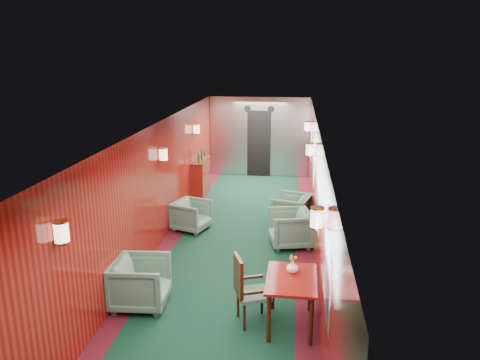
{
  "coord_description": "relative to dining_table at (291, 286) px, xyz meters",
  "views": [
    {
      "loc": [
        1.13,
        -8.0,
        3.72
      ],
      "look_at": [
        0.0,
        1.17,
        1.15
      ],
      "focal_mm": 35.0,
      "sensor_mm": 36.0,
      "label": 1
    }
  ],
  "objects": [
    {
      "name": "armchair_right_near",
      "position": [
        -0.07,
        2.81,
        -0.26
      ],
      "size": [
        0.93,
        0.91,
        0.71
      ],
      "primitive_type": "imported",
      "rotation": [
        0.0,
        0.0,
        -1.35
      ],
      "color": "#204B3D",
      "rests_on": "ground"
    },
    {
      "name": "side_chair",
      "position": [
        -0.61,
        -0.0,
        -0.06
      ],
      "size": [
        0.58,
        0.59,
        1.02
      ],
      "rotation": [
        0.0,
        0.0,
        0.37
      ],
      "color": "#204B3D",
      "rests_on": "ground"
    },
    {
      "name": "armchair_right_far",
      "position": [
        -0.06,
        3.91,
        -0.27
      ],
      "size": [
        0.94,
        0.92,
        0.7
      ],
      "primitive_type": "imported",
      "rotation": [
        0.0,
        0.0,
        -1.84
      ],
      "color": "#204B3D",
      "rests_on": "ground"
    },
    {
      "name": "credenza",
      "position": [
        -2.46,
        5.82,
        -0.12
      ],
      "size": [
        0.34,
        1.09,
        1.25
      ],
      "color": "maroon",
      "rests_on": "ground"
    },
    {
      "name": "dining_table",
      "position": [
        0.0,
        0.0,
        0.0
      ],
      "size": [
        0.7,
        0.99,
        0.73
      ],
      "rotation": [
        0.0,
        0.0,
        -0.01
      ],
      "color": "maroon",
      "rests_on": "ground"
    },
    {
      "name": "windows_right",
      "position": [
        0.37,
        2.45,
        0.83
      ],
      "size": [
        0.02,
        8.6,
        0.8
      ],
      "color": "#A5A8AC",
      "rests_on": "ground"
    },
    {
      "name": "wall_sconces",
      "position": [
        -1.12,
        2.76,
        1.17
      ],
      "size": [
        2.97,
        7.97,
        0.25
      ],
      "color": "beige",
      "rests_on": "ground"
    },
    {
      "name": "armchair_left_far",
      "position": [
        -2.16,
        3.39,
        -0.29
      ],
      "size": [
        0.89,
        0.87,
        0.64
      ],
      "primitive_type": "imported",
      "rotation": [
        0.0,
        0.0,
        1.25
      ],
      "color": "#204B3D",
      "rests_on": "ground"
    },
    {
      "name": "room",
      "position": [
        -1.12,
        2.2,
        1.02
      ],
      "size": [
        12.0,
        12.1,
        2.4
      ],
      "color": "#0E3423",
      "rests_on": "ground"
    },
    {
      "name": "flower_vase",
      "position": [
        0.01,
        0.17,
        0.2
      ],
      "size": [
        0.21,
        0.21,
        0.17
      ],
      "primitive_type": "imported",
      "rotation": [
        0.0,
        0.0,
        -0.31
      ],
      "color": "white",
      "rests_on": "dining_table"
    },
    {
      "name": "armchair_left_near",
      "position": [
        -2.24,
        0.28,
        -0.25
      ],
      "size": [
        0.86,
        0.84,
        0.74
      ],
      "primitive_type": "imported",
      "rotation": [
        0.0,
        0.0,
        1.64
      ],
      "color": "#204B3D",
      "rests_on": "ground"
    },
    {
      "name": "bulkhead",
      "position": [
        -1.12,
        8.11,
        0.57
      ],
      "size": [
        2.98,
        0.17,
        2.39
      ],
      "color": "#B8BCC0",
      "rests_on": "ground"
    }
  ]
}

